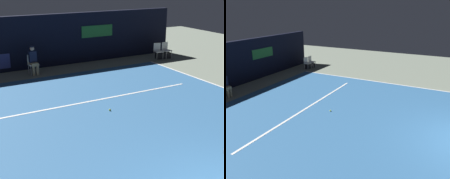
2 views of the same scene
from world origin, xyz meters
The scene contains 8 objects.
ground_plane centered at (0.00, 4.97, 0.00)m, with size 31.55×31.55×0.00m, color gray.
court_surface centered at (0.00, 4.97, 0.01)m, with size 10.95×11.93×0.01m, color #336699.
line_sideline_left centered at (5.43, 4.97, 0.01)m, with size 0.10×11.93×0.01m, color white.
line_service centered at (0.00, 7.05, 0.01)m, with size 8.54×0.10×0.01m, color white.
courtside_chair_near centered at (6.65, 11.25, 0.50)m, with size 0.47×0.45×0.88m.
courtside_chair_far centered at (6.12, 11.28, 0.50)m, with size 0.49×0.47×0.88m.
tennis_ball centered at (0.13, 5.90, 0.05)m, with size 0.07×0.07×0.07m, color #CCE033.
equipment_bag centered at (6.48, 11.28, 0.16)m, with size 0.84×0.32×0.32m, color black.
Camera 2 is at (-8.55, 0.97, 4.50)m, focal length 38.81 mm.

